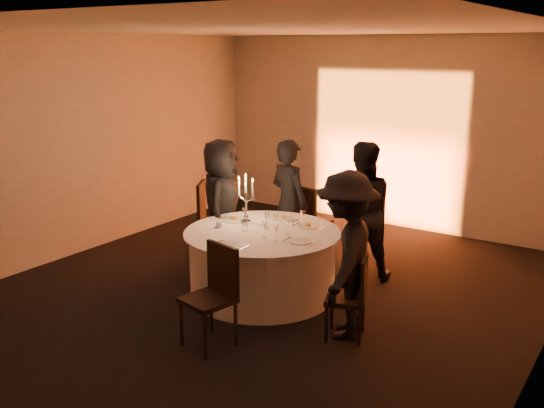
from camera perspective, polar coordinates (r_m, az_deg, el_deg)
The scene contains 31 objects.
floor at distance 7.20m, azimuth -0.89°, elevation -8.44°, with size 7.00×7.00×0.00m, color black.
ceiling at distance 6.63m, azimuth -1.00°, elevation 16.16°, with size 7.00×7.00×0.00m, color white.
wall_back at distance 9.80m, azimuth 10.80°, elevation 6.63°, with size 7.00×7.00×0.00m, color #A9A49D.
wall_left at distance 8.79m, azimuth -17.36°, elevation 5.31°, with size 7.00×7.00×0.00m, color #A9A49D.
uplighter_fixture at distance 9.84m, azimuth 9.71°, elevation -1.94°, with size 0.25×0.12×0.10m, color black.
banquet_table at distance 7.06m, azimuth -0.90°, elevation -5.57°, with size 1.80×1.80×0.77m.
chair_left at distance 8.23m, azimuth -5.80°, elevation -1.10°, with size 0.63×0.63×1.06m.
chair_back_left at distance 8.28m, azimuth 3.41°, elevation -1.20°, with size 0.50×0.50×1.00m.
chair_back_right at distance 7.71m, azimuth 8.77°, elevation -2.43°, with size 0.60×0.60×1.03m.
chair_right at distance 6.05m, azimuth 7.64°, elevation -8.32°, with size 0.48×0.48×0.86m.
chair_front at distance 5.90m, azimuth -5.46°, elevation -8.02°, with size 0.51×0.51×0.99m.
guest_left at distance 7.83m, azimuth -4.79°, elevation -0.02°, with size 0.83×0.54×1.69m, color black.
guest_back_left at distance 7.89m, azimuth 1.62°, elevation 0.07°, with size 0.61×0.40×1.68m, color black.
guest_back_right at distance 7.51m, azimuth 8.33°, elevation -0.66°, with size 0.84×0.65×1.73m, color black.
guest_right at distance 5.99m, azimuth 6.99°, elevation -4.83°, with size 1.09×0.62×1.68m, color black.
plate_left at distance 7.38m, azimuth -3.64°, elevation -1.42°, with size 0.36×0.29×0.08m.
plate_back_left at distance 7.42m, azimuth 1.07°, elevation -1.31°, with size 0.36×0.28×0.08m.
plate_back_right at distance 7.12m, azimuth 3.45°, elevation -2.01°, with size 0.35×0.26×0.08m.
plate_right at distance 6.57m, azimuth 2.69°, elevation -3.55°, with size 0.36×0.25×0.01m.
plate_front at distance 6.47m, azimuth -3.86°, elevation -3.86°, with size 0.36×0.29×0.01m.
coffee_cup at distance 7.11m, azimuth -5.00°, elevation -1.96°, with size 0.11×0.11×0.07m.
candelabra at distance 7.25m, azimuth -2.47°, elevation -0.12°, with size 0.25×0.12×0.60m.
wine_glass_a at distance 6.96m, azimuth 0.38°, elevation -1.34°, with size 0.07×0.07×0.19m.
wine_glass_b at distance 6.68m, azimuth -0.66°, elevation -2.04°, with size 0.07×0.07×0.19m.
wine_glass_c at distance 7.08m, azimuth 2.90°, elevation -1.08°, with size 0.07×0.07×0.19m.
wine_glass_d at distance 7.20m, azimuth -2.60°, elevation -0.81°, with size 0.07×0.07×0.19m.
wine_glass_e at distance 7.03m, azimuth -0.48°, elevation -1.19°, with size 0.07×0.07×0.19m.
wine_glass_f at distance 6.76m, azimuth 1.49°, elevation -1.85°, with size 0.07×0.07×0.19m.
wine_glass_g at distance 6.54m, azimuth 0.37°, elevation -2.41°, with size 0.07×0.07×0.19m.
tumbler_a at distance 7.33m, azimuth -0.42°, elevation -1.27°, with size 0.07×0.07×0.09m, color white.
tumbler_b at distance 6.95m, azimuth -2.57°, elevation -2.18°, with size 0.07×0.07×0.09m, color white.
Camera 1 is at (3.75, -5.46, 2.83)m, focal length 40.00 mm.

